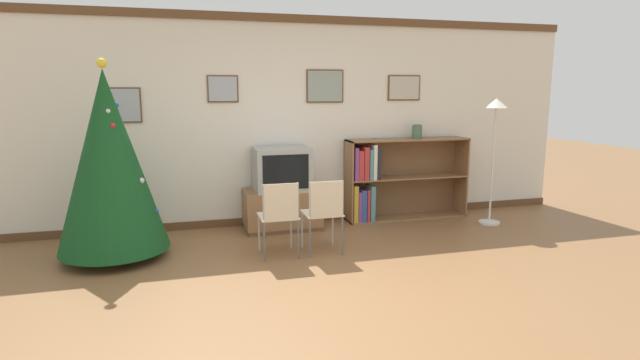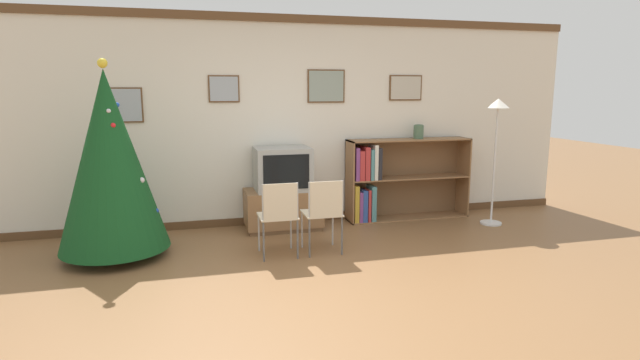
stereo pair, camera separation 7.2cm
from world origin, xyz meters
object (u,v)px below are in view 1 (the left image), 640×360
object	(u,v)px
bookshelf	(386,180)
christmas_tree	(109,162)
television	(282,169)
vase	(417,131)
folding_chair_left	(279,214)
folding_chair_right	(324,211)
standing_lamp	(495,128)
tv_console	(282,209)

from	to	relation	value
bookshelf	christmas_tree	bearing A→B (deg)	-167.70
television	vase	distance (m)	1.97
folding_chair_left	television	bearing A→B (deg)	77.36
folding_chair_left	folding_chair_right	distance (m)	0.49
television	folding_chair_left	size ratio (longest dim) A/B	0.84
bookshelf	standing_lamp	size ratio (longest dim) A/B	1.04
vase	standing_lamp	bearing A→B (deg)	-37.26
bookshelf	standing_lamp	distance (m)	1.56
television	vase	world-z (taller)	vase
tv_console	standing_lamp	distance (m)	2.94
tv_console	vase	world-z (taller)	vase
folding_chair_right	bookshelf	world-z (taller)	bookshelf
vase	standing_lamp	size ratio (longest dim) A/B	0.12
christmas_tree	bookshelf	world-z (taller)	christmas_tree
folding_chair_right	vase	bearing A→B (deg)	36.01
vase	standing_lamp	world-z (taller)	standing_lamp
folding_chair_left	bookshelf	bearing A→B (deg)	35.03
bookshelf	folding_chair_left	bearing A→B (deg)	-144.97
folding_chair_right	vase	world-z (taller)	vase
folding_chair_left	christmas_tree	bearing A→B (deg)	164.71
christmas_tree	tv_console	size ratio (longest dim) A/B	2.17
christmas_tree	folding_chair_left	world-z (taller)	christmas_tree
television	folding_chair_right	bearing A→B (deg)	-77.36
folding_chair_left	folding_chair_right	xyz separation A→B (m)	(0.49, 0.00, 0.00)
tv_console	folding_chair_left	size ratio (longest dim) A/B	1.17
folding_chair_left	standing_lamp	bearing A→B (deg)	11.57
standing_lamp	vase	bearing A→B (deg)	142.74
folding_chair_left	standing_lamp	distance (m)	3.13
folding_chair_left	folding_chair_right	bearing A→B (deg)	0.00
christmas_tree	folding_chair_right	bearing A→B (deg)	-11.97
standing_lamp	bookshelf	bearing A→B (deg)	154.63
folding_chair_left	bookshelf	distance (m)	2.09
bookshelf	television	bearing A→B (deg)	-175.63
vase	bookshelf	bearing A→B (deg)	-177.95
television	folding_chair_right	world-z (taller)	television
television	bookshelf	bearing A→B (deg)	4.37
television	vase	size ratio (longest dim) A/B	3.58
tv_console	television	world-z (taller)	television
bookshelf	tv_console	bearing A→B (deg)	-175.73
folding_chair_left	standing_lamp	xyz separation A→B (m)	(2.96, 0.61, 0.80)
folding_chair_left	vase	bearing A→B (deg)	29.36
folding_chair_left	tv_console	bearing A→B (deg)	77.38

